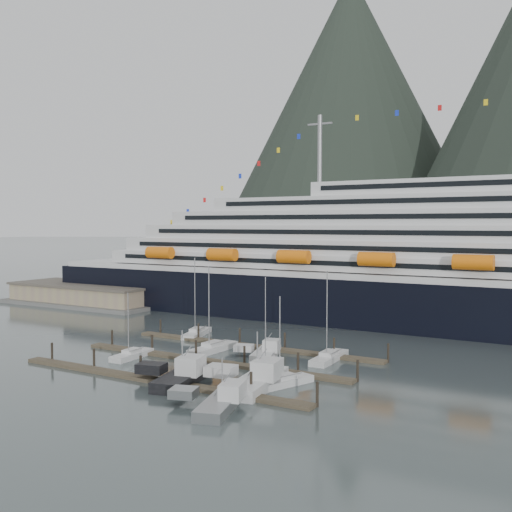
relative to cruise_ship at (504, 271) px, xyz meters
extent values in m
plane|color=#455251|center=(-30.03, -54.94, -12.04)|extent=(1600.00, 1600.00, 0.00)
cone|color=black|center=(-250.03, 545.06, 132.96)|extent=(340.00, 340.00, 340.00)
cube|color=black|center=(-5.03, 0.06, -8.04)|extent=(210.00, 28.00, 12.00)
cube|color=silver|center=(-5.03, 0.06, -1.54)|extent=(205.80, 27.44, 1.50)
cube|color=silver|center=(-0.03, 0.06, 1.06)|extent=(185.00, 26.00, 3.20)
cube|color=black|center=(-0.03, -12.99, 1.22)|extent=(175.75, 0.20, 1.00)
cube|color=black|center=(1.97, -12.49, 4.42)|extent=(171.00, 0.20, 1.00)
cylinder|color=gray|center=(-40.03, 0.06, 26.26)|extent=(1.00, 1.00, 16.00)
cylinder|color=orange|center=(-75.03, -14.94, 2.46)|extent=(7.00, 2.80, 2.80)
cylinder|color=orange|center=(-57.03, -14.94, 2.46)|extent=(7.00, 2.80, 2.80)
cylinder|color=orange|center=(-39.03, -14.94, 2.46)|extent=(7.00, 2.80, 2.80)
cylinder|color=orange|center=(-21.03, -14.94, 2.46)|extent=(7.00, 2.80, 2.80)
cylinder|color=orange|center=(-3.03, -14.94, 2.46)|extent=(7.00, 2.80, 2.80)
cube|color=#595956|center=(-102.03, -12.94, -11.74)|extent=(46.00, 20.00, 1.20)
cube|color=tan|center=(-102.03, -12.94, -9.54)|extent=(42.00, 16.00, 5.00)
cube|color=#595147|center=(-102.03, -12.94, -6.84)|extent=(43.00, 17.00, 0.60)
cube|color=#403729|center=(-35.03, -64.94, -11.79)|extent=(48.00, 2.00, 0.50)
cylinder|color=black|center=(-56.03, -63.84, -10.64)|extent=(0.36, 0.36, 3.20)
cylinder|color=black|center=(-47.03, -63.84, -10.64)|extent=(0.36, 0.36, 3.20)
cylinder|color=black|center=(-38.03, -63.84, -10.64)|extent=(0.36, 0.36, 3.20)
cylinder|color=black|center=(-29.03, -63.84, -10.64)|extent=(0.36, 0.36, 3.20)
cylinder|color=black|center=(-20.03, -63.84, -10.64)|extent=(0.36, 0.36, 3.20)
cylinder|color=black|center=(-11.03, -63.84, -10.64)|extent=(0.36, 0.36, 3.20)
cube|color=#403729|center=(-35.03, -51.94, -11.79)|extent=(48.00, 2.00, 0.50)
cylinder|color=black|center=(-56.03, -50.84, -10.64)|extent=(0.36, 0.36, 3.20)
cylinder|color=black|center=(-47.03, -50.84, -10.64)|extent=(0.36, 0.36, 3.20)
cylinder|color=black|center=(-38.03, -50.84, -10.64)|extent=(0.36, 0.36, 3.20)
cylinder|color=black|center=(-29.03, -50.84, -10.64)|extent=(0.36, 0.36, 3.20)
cylinder|color=black|center=(-20.03, -50.84, -10.64)|extent=(0.36, 0.36, 3.20)
cylinder|color=black|center=(-11.03, -50.84, -10.64)|extent=(0.36, 0.36, 3.20)
cube|color=#403729|center=(-35.03, -38.94, -11.79)|extent=(48.00, 2.00, 0.50)
cylinder|color=black|center=(-56.03, -37.84, -10.64)|extent=(0.36, 0.36, 3.20)
cylinder|color=black|center=(-47.03, -37.84, -10.64)|extent=(0.36, 0.36, 3.20)
cylinder|color=black|center=(-38.03, -37.84, -10.64)|extent=(0.36, 0.36, 3.20)
cylinder|color=black|center=(-29.03, -37.84, -10.64)|extent=(0.36, 0.36, 3.20)
cylinder|color=black|center=(-20.03, -37.84, -10.64)|extent=(0.36, 0.36, 3.20)
cylinder|color=black|center=(-11.03, -37.84, -10.64)|extent=(0.36, 0.36, 3.20)
cube|color=silver|center=(-47.25, -55.48, -11.79)|extent=(3.04, 8.59, 1.31)
cube|color=silver|center=(-47.25, -55.48, -10.96)|extent=(2.08, 3.08, 0.75)
cylinder|color=gray|center=(-47.19, -56.32, -6.34)|extent=(0.15, 0.15, 9.71)
cube|color=silver|center=(-38.91, -44.86, -11.79)|extent=(3.19, 10.81, 1.50)
cube|color=silver|center=(-38.91, -44.86, -10.81)|extent=(2.28, 3.83, 0.86)
cylinder|color=gray|center=(-38.95, -45.93, -4.40)|extent=(0.17, 0.17, 13.36)
cube|color=silver|center=(-27.13, -47.49, -11.79)|extent=(5.42, 9.60, 1.20)
cube|color=silver|center=(-27.13, -47.49, -11.05)|extent=(2.77, 3.69, 0.69)
cylinder|color=gray|center=(-26.80, -48.38, -4.98)|extent=(0.14, 0.14, 12.57)
cube|color=silver|center=(-49.50, -34.94, -11.79)|extent=(5.30, 10.36, 1.40)
cube|color=silver|center=(-49.50, -34.94, -10.89)|extent=(2.91, 3.93, 0.80)
cylinder|color=gray|center=(-49.22, -35.91, -4.09)|extent=(0.16, 0.16, 14.09)
cube|color=silver|center=(-19.36, -41.29, -11.79)|extent=(2.98, 10.59, 1.40)
cube|color=silver|center=(-19.36, -41.29, -10.89)|extent=(2.13, 3.75, 0.80)
cylinder|color=gray|center=(-19.33, -42.34, -4.50)|extent=(0.16, 0.16, 13.28)
cube|color=silver|center=(-18.71, -57.44, -11.79)|extent=(5.27, 8.87, 1.33)
cube|color=silver|center=(-18.71, -57.44, -10.95)|extent=(2.82, 3.46, 0.76)
cylinder|color=gray|center=(-19.01, -58.24, -5.65)|extent=(0.15, 0.15, 11.07)
cube|color=black|center=(-30.95, -63.54, -11.69)|extent=(6.70, 12.68, 2.20)
cube|color=black|center=(-35.42, -64.63, -10.28)|extent=(4.26, 3.47, 1.32)
cube|color=silver|center=(-29.78, -63.26, -9.51)|extent=(3.85, 4.25, 2.42)
cube|color=black|center=(-29.78, -63.26, -8.63)|extent=(3.58, 3.96, 0.55)
cylinder|color=gray|center=(-30.95, -63.54, -7.64)|extent=(0.18, 0.18, 5.49)
cube|color=gray|center=(-20.51, -69.57, -11.69)|extent=(6.79, 12.92, 1.79)
cube|color=gray|center=(-25.06, -70.99, -10.61)|extent=(3.72, 3.53, 1.07)
cube|color=silver|center=(-19.32, -69.20, -9.98)|extent=(3.51, 4.33, 1.97)
cube|color=black|center=(-19.32, -69.20, -9.27)|extent=(3.26, 4.04, 0.45)
cylinder|color=gray|center=(-20.51, -69.57, -8.46)|extent=(0.14, 0.14, 4.47)
cube|color=silver|center=(-21.15, -60.42, -11.69)|extent=(6.28, 14.15, 2.28)
cube|color=silver|center=(-26.27, -61.27, -10.22)|extent=(4.31, 3.60, 1.37)
cube|color=silver|center=(-19.80, -60.20, -9.42)|extent=(3.82, 4.57, 2.51)
cube|color=black|center=(-19.80, -60.20, -8.51)|extent=(3.55, 4.26, 0.57)
cylinder|color=gray|center=(-21.15, -60.42, -7.48)|extent=(0.18, 0.18, 5.69)
cube|color=silver|center=(-29.05, -44.33, -11.69)|extent=(5.74, 10.01, 1.73)
cube|color=silver|center=(-32.51, -45.37, -10.65)|extent=(3.42, 2.86, 1.04)
cube|color=silver|center=(-28.13, -44.05, -10.05)|extent=(3.15, 3.43, 1.90)
cube|color=black|center=(-28.13, -44.05, -9.36)|extent=(2.92, 3.20, 0.43)
cylinder|color=gray|center=(-29.05, -44.33, -8.58)|extent=(0.14, 0.14, 4.33)
camera|label=1|loc=(17.78, -126.65, 9.31)|focal=42.00mm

